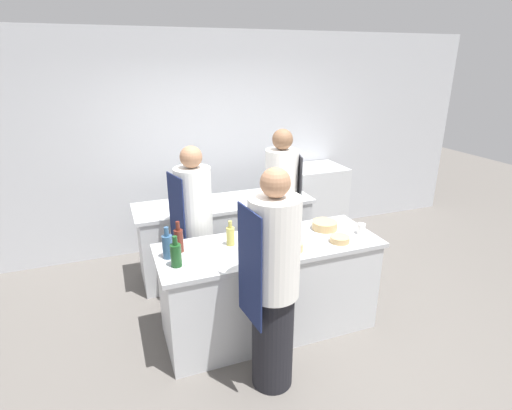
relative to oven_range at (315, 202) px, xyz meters
name	(u,v)px	position (x,y,z in m)	size (l,w,h in m)	color
ground_plane	(269,327)	(-1.44, -1.76, -0.52)	(16.00, 16.00, 0.00)	#605B56
wall_back	(208,143)	(-1.44, 0.37, 0.88)	(8.00, 0.06, 2.80)	silver
prep_counter	(269,287)	(-1.44, -1.76, -0.07)	(2.01, 0.74, 0.90)	silver
pass_counter	(225,237)	(-1.50, -0.54, -0.07)	(2.05, 0.65, 0.90)	silver
oven_range	(315,202)	(0.00, 0.00, 0.00)	(0.74, 0.64, 1.04)	silver
chef_at_prep_near	(273,285)	(-1.68, -2.40, 0.37)	(0.41, 0.39, 1.78)	black
chef_at_stove	(281,212)	(-1.03, -1.10, 0.39)	(0.39, 0.37, 1.80)	black
chef_at_pass_far	(195,229)	(-1.97, -1.09, 0.33)	(0.40, 0.39, 1.69)	black
bottle_olive_oil	(176,254)	(-2.29, -1.87, 0.48)	(0.09, 0.09, 0.26)	#19471E
bottle_vinegar	(273,232)	(-1.41, -1.78, 0.50)	(0.07, 0.07, 0.30)	black
bottle_wine	(230,235)	(-1.77, -1.65, 0.47)	(0.07, 0.07, 0.23)	#B2A84C
bottle_cooking_oil	(179,240)	(-2.22, -1.62, 0.49)	(0.08, 0.08, 0.28)	#5B2319
bottle_sauce	(168,246)	(-2.32, -1.70, 0.48)	(0.09, 0.09, 0.27)	#2D5175
bowl_mixing_large	(325,225)	(-0.81, -1.64, 0.41)	(0.24, 0.24, 0.08)	tan
bowl_prep_small	(340,239)	(-0.83, -1.95, 0.40)	(0.18, 0.18, 0.05)	tan
bowl_ceramic_blue	(291,246)	(-1.31, -1.94, 0.41)	(0.21, 0.21, 0.07)	tan
cup	(361,229)	(-0.54, -1.86, 0.43)	(0.08, 0.08, 0.10)	white
cutting_board	(203,262)	(-2.08, -1.89, 0.38)	(0.30, 0.21, 0.01)	white
stockpot	(185,198)	(-1.95, -0.59, 0.50)	(0.22, 0.22, 0.25)	silver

